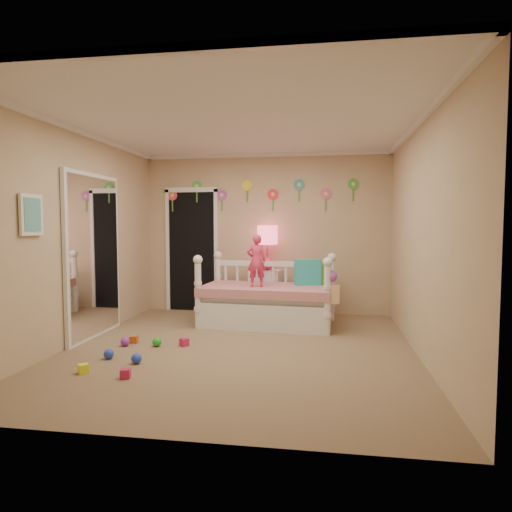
% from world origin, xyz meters
% --- Properties ---
extents(floor, '(4.00, 4.50, 0.01)m').
position_xyz_m(floor, '(0.00, 0.00, 0.00)').
color(floor, '#7F684C').
rests_on(floor, ground).
extents(ceiling, '(4.00, 4.50, 0.01)m').
position_xyz_m(ceiling, '(0.00, 0.00, 2.60)').
color(ceiling, white).
rests_on(ceiling, floor).
extents(back_wall, '(4.00, 0.01, 2.60)m').
position_xyz_m(back_wall, '(0.00, 2.25, 1.30)').
color(back_wall, tan).
rests_on(back_wall, floor).
extents(left_wall, '(0.01, 4.50, 2.60)m').
position_xyz_m(left_wall, '(-2.00, 0.00, 1.30)').
color(left_wall, tan).
rests_on(left_wall, floor).
extents(right_wall, '(0.01, 4.50, 2.60)m').
position_xyz_m(right_wall, '(2.00, 0.00, 1.30)').
color(right_wall, tan).
rests_on(right_wall, floor).
extents(crown_molding, '(4.00, 4.50, 0.06)m').
position_xyz_m(crown_molding, '(0.00, 0.00, 2.57)').
color(crown_molding, white).
rests_on(crown_molding, ceiling).
extents(daybed, '(1.96, 1.15, 1.03)m').
position_xyz_m(daybed, '(0.15, 1.33, 0.51)').
color(daybed, white).
rests_on(daybed, floor).
extents(pillow_turquoise, '(0.40, 0.24, 0.38)m').
position_xyz_m(pillow_turquoise, '(0.72, 1.48, 0.76)').
color(pillow_turquoise, teal).
rests_on(pillow_turquoise, daybed).
extents(pillow_lime, '(0.36, 0.14, 0.34)m').
position_xyz_m(pillow_lime, '(0.83, 1.59, 0.74)').
color(pillow_lime, '#64BF3A').
rests_on(pillow_lime, daybed).
extents(child, '(0.30, 0.23, 0.74)m').
position_xyz_m(child, '(0.02, 1.18, 0.94)').
color(child, '#E83460').
rests_on(child, daybed).
extents(nightstand, '(0.48, 0.40, 0.72)m').
position_xyz_m(nightstand, '(0.06, 2.05, 0.36)').
color(nightstand, white).
rests_on(nightstand, floor).
extents(table_lamp, '(0.32, 0.32, 0.71)m').
position_xyz_m(table_lamp, '(0.06, 2.05, 1.20)').
color(table_lamp, '#E91F64').
rests_on(table_lamp, nightstand).
extents(closet_doorway, '(0.90, 0.04, 2.07)m').
position_xyz_m(closet_doorway, '(-1.25, 2.23, 1.03)').
color(closet_doorway, black).
rests_on(closet_doorway, back_wall).
extents(flower_decals, '(3.40, 0.02, 0.50)m').
position_xyz_m(flower_decals, '(-0.09, 2.24, 1.94)').
color(flower_decals, '#B2668C').
rests_on(flower_decals, back_wall).
extents(mirror_closet, '(0.07, 1.30, 2.10)m').
position_xyz_m(mirror_closet, '(-1.96, 0.30, 1.05)').
color(mirror_closet, white).
rests_on(mirror_closet, left_wall).
extents(wall_picture, '(0.05, 0.34, 0.42)m').
position_xyz_m(wall_picture, '(-1.97, -0.90, 1.55)').
color(wall_picture, white).
rests_on(wall_picture, left_wall).
extents(hanging_bag, '(0.20, 0.16, 0.36)m').
position_xyz_m(hanging_bag, '(1.05, 0.84, 0.62)').
color(hanging_bag, beige).
rests_on(hanging_bag, daybed).
extents(toy_scatter, '(1.13, 1.47, 0.11)m').
position_xyz_m(toy_scatter, '(-0.98, -0.50, 0.06)').
color(toy_scatter, '#996666').
rests_on(toy_scatter, floor).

